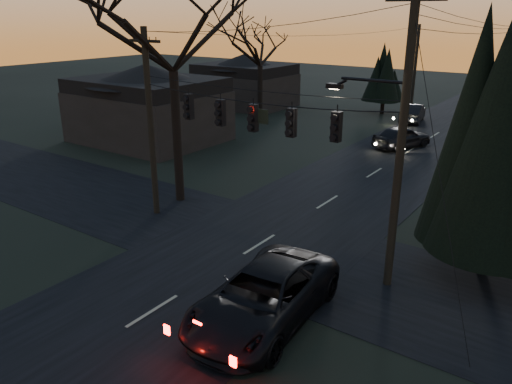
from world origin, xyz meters
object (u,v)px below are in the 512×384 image
Objects in this scene: utility_pole_far_l at (411,106)px; bare_tree_left at (170,13)px; evergreen_right at (504,140)px; suv_near at (264,297)px; sedan_oncoming_a at (402,137)px; sedan_oncoming_b at (413,113)px; utility_pole_right at (387,284)px; utility_pole_left at (157,213)px.

utility_pole_far_l is 0.62× the size of bare_tree_left.
evergreen_right is 1.45× the size of suv_near.
bare_tree_left is at bearing 93.62° from sedan_oncoming_a.
suv_near is 1.34× the size of sedan_oncoming_a.
suv_near is 1.28× the size of sedan_oncoming_b.
utility_pole_right is 1.18× the size of utility_pole_left.
utility_pole_right is 4.99m from suv_near.
bare_tree_left reaches higher than sedan_oncoming_a.
sedan_oncoming_b is (-2.40, 9.29, 0.01)m from sedan_oncoming_a.
utility_pole_far_l is 35.20m from bare_tree_left.
suv_near is at bearing -33.58° from bare_tree_left.
sedan_oncoming_b is at bearing 96.75° from suv_near.
sedan_oncoming_a is 0.96× the size of sedan_oncoming_b.
utility_pole_left reaches higher than sedan_oncoming_b.
sedan_oncoming_a is at bearing 74.44° from utility_pole_left.
bare_tree_left reaches higher than sedan_oncoming_b.
bare_tree_left is 14.06m from suv_near.
utility_pole_right reaches higher than sedan_oncoming_b.
utility_pole_right reaches higher than utility_pole_left.
suv_near is at bearing -25.31° from utility_pole_left.
utility_pole_right is 11.50m from utility_pole_left.
sedan_oncoming_b is (-8.70, 27.96, 0.78)m from utility_pole_right.
suv_near is at bearing 90.45° from sedan_oncoming_b.
evergreen_right is at bearing 51.61° from suv_near.
utility_pole_far_l is 41.39m from suv_near.
sedan_oncoming_b is (2.80, -8.04, 0.78)m from utility_pole_far_l.
utility_pole_left is at bearing 96.41° from sedan_oncoming_a.
evergreen_right reaches higher than utility_pole_far_l.
suv_near is at bearing -117.87° from utility_pole_right.
utility_pole_left is 28.11m from sedan_oncoming_b.
sedan_oncoming_b is at bearing -70.80° from utility_pole_far_l.
utility_pole_right is at bearing 57.68° from suv_near.
utility_pole_far_l is (0.00, 36.00, 0.00)m from utility_pole_left.
sedan_oncoming_b is at bearing 84.28° from utility_pole_left.
evergreen_right reaches higher than sedan_oncoming_b.
bare_tree_left is 14.92m from evergreen_right.
utility_pole_left reaches higher than sedan_oncoming_a.
utility_pole_right is 0.78× the size of bare_tree_left.
utility_pole_far_l is at bearing 98.39° from suv_near.
evergreen_right is (14.02, 2.81, 5.01)m from utility_pole_left.
utility_pole_far_l is 36.38m from evergreen_right.
utility_pole_far_l reaches higher than sedan_oncoming_b.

